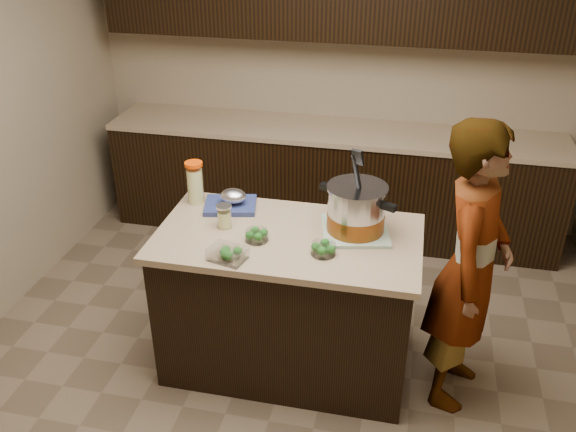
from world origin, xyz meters
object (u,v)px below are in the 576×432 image
(stock_pot, at_px, (356,211))
(person, at_px, (470,269))
(lemonade_pitcher, at_px, (195,184))
(island, at_px, (288,301))

(stock_pot, xyz_separation_m, person, (0.62, -0.12, -0.21))
(stock_pot, distance_m, person, 0.67)
(person, bearing_deg, stock_pot, 92.15)
(lemonade_pitcher, bearing_deg, person, -10.18)
(stock_pot, height_order, person, person)
(lemonade_pitcher, relative_size, person, 0.16)
(stock_pot, relative_size, lemonade_pitcher, 1.85)
(island, height_order, stock_pot, stock_pot)
(stock_pot, distance_m, lemonade_pitcher, 1.00)
(island, bearing_deg, person, -0.83)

